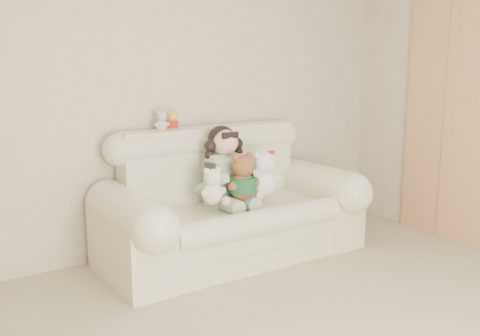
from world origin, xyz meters
name	(u,v)px	position (x,y,z in m)	size (l,w,h in m)	color
wall_back	(164,94)	(0.00, 2.50, 1.30)	(4.50, 4.50, 0.00)	#ABA388
sofa	(233,195)	(0.34, 2.00, 0.52)	(2.10, 0.95, 1.03)	#FFF7CD
door_panel	(451,120)	(2.22, 1.40, 1.05)	(0.06, 0.90, 2.10)	tan
seated_child	(225,165)	(0.31, 2.08, 0.75)	(0.39, 0.48, 0.65)	#327B40
brown_teddy	(243,173)	(0.34, 1.87, 0.72)	(0.28, 0.22, 0.44)	brown
white_cat	(263,169)	(0.55, 1.88, 0.72)	(0.28, 0.22, 0.44)	white
cream_teddy	(213,182)	(0.09, 1.90, 0.67)	(0.21, 0.16, 0.33)	white
yellow_mini_bear	(172,119)	(0.01, 2.38, 1.11)	(0.12, 0.09, 0.19)	yellow
grey_mini_plush	(161,119)	(-0.09, 2.37, 1.11)	(0.13, 0.10, 0.21)	silver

